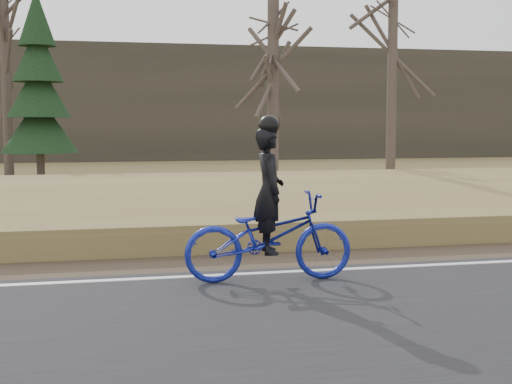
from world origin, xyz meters
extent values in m
plane|color=olive|center=(0.00, 0.00, 0.00)|extent=(120.00, 120.00, 0.00)
cube|color=silver|center=(0.00, 0.20, 0.07)|extent=(120.00, 0.12, 0.01)
cube|color=#473A2B|center=(0.00, 1.20, 0.02)|extent=(120.00, 1.60, 0.04)
cube|color=olive|center=(0.00, 4.20, 0.22)|extent=(120.00, 5.00, 0.44)
cube|color=slate|center=(0.00, 8.00, 0.23)|extent=(120.00, 3.00, 0.45)
cube|color=black|center=(0.00, 8.00, 0.52)|extent=(120.00, 2.40, 0.14)
cube|color=brown|center=(0.00, 7.28, 0.67)|extent=(120.00, 0.07, 0.15)
cube|color=brown|center=(0.00, 8.72, 0.67)|extent=(120.00, 0.07, 0.15)
cube|color=#383328|center=(0.00, 30.00, 3.00)|extent=(120.00, 4.00, 6.00)
imported|color=navy|center=(-3.50, -0.23, 0.61)|extent=(2.12, 0.81, 1.10)
imported|color=black|center=(-3.50, -0.23, 1.19)|extent=(0.39, 0.58, 1.55)
sphere|color=black|center=(-3.50, -0.23, 1.98)|extent=(0.26, 0.26, 0.26)
cylinder|color=#4D4038|center=(-8.71, 18.63, 3.96)|extent=(0.36, 0.36, 7.92)
cylinder|color=#4D4038|center=(-0.14, 13.10, 3.19)|extent=(0.36, 0.36, 6.38)
cylinder|color=#4D4038|center=(5.09, 16.01, 4.07)|extent=(0.36, 0.36, 8.14)
cylinder|color=#4D4038|center=(-7.45, 16.71, 0.65)|extent=(0.28, 0.28, 1.31)
cone|color=black|center=(-7.45, 16.71, 1.93)|extent=(2.60, 2.60, 1.91)
cone|color=black|center=(-7.45, 16.71, 3.13)|extent=(2.15, 2.15, 1.91)
cone|color=black|center=(-7.45, 16.71, 4.33)|extent=(1.70, 1.70, 1.91)
cone|color=black|center=(-7.45, 16.71, 5.53)|extent=(1.25, 1.25, 1.91)
camera|label=1|loc=(-5.56, -8.70, 2.03)|focal=50.00mm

